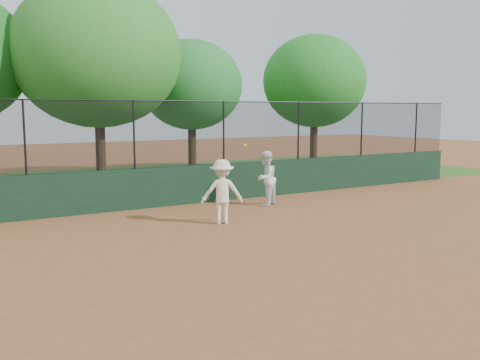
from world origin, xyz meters
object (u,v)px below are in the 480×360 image
player_second (266,178)px  player_main (222,192)px  tree_4 (315,81)px  tree_3 (192,85)px  tree_2 (97,54)px

player_second → player_main: size_ratio=0.81×
player_main → tree_4: 12.31m
tree_3 → tree_2: bearing=-159.5°
player_second → tree_3: tree_3 is taller
tree_2 → tree_3: size_ratio=1.27×
player_main → tree_4: tree_4 is taller
player_second → tree_4: 9.50m
tree_2 → tree_3: (4.57, 1.71, -0.92)m
player_main → tree_3: tree_3 is taller
player_main → tree_2: size_ratio=0.27×
tree_2 → tree_4: size_ratio=1.20×
player_main → tree_4: bearing=39.6°
player_second → tree_2: (-3.30, 5.92, 4.06)m
tree_3 → tree_4: (5.38, -1.74, 0.22)m
tree_2 → tree_3: 4.97m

